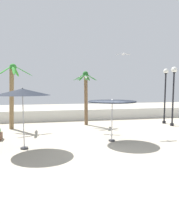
{
  "coord_description": "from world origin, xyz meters",
  "views": [
    {
      "loc": [
        -3.3,
        -11.12,
        3.05
      ],
      "look_at": [
        0.0,
        3.1,
        1.4
      ],
      "focal_mm": 36.49,
      "sensor_mm": 36.0,
      "label": 1
    }
  ],
  "objects_px": {
    "lamp_post_0": "(165,89)",
    "lamp_post_1": "(174,86)",
    "palm_tree_1": "(86,91)",
    "seagull_0": "(123,54)",
    "palm_tree_0": "(12,89)",
    "seagull_1": "(86,77)",
    "patio_umbrella_0": "(22,92)",
    "patio_umbrella_1": "(112,103)"
  },
  "relations": [
    {
      "from": "lamp_post_1",
      "to": "seagull_0",
      "type": "distance_m",
      "value": 5.36
    },
    {
      "from": "palm_tree_1",
      "to": "lamp_post_0",
      "type": "relative_size",
      "value": 0.95
    },
    {
      "from": "patio_umbrella_1",
      "to": "palm_tree_0",
      "type": "xyz_separation_m",
      "value": [
        -5.73,
        5.11,
        0.73
      ]
    },
    {
      "from": "patio_umbrella_0",
      "to": "palm_tree_0",
      "type": "xyz_separation_m",
      "value": [
        -1.04,
        5.67,
        0.11
      ]
    },
    {
      "from": "palm_tree_1",
      "to": "seagull_1",
      "type": "xyz_separation_m",
      "value": [
        -0.41,
        -1.97,
        1.01
      ]
    },
    {
      "from": "patio_umbrella_0",
      "to": "lamp_post_0",
      "type": "distance_m",
      "value": 12.15
    },
    {
      "from": "seagull_1",
      "to": "lamp_post_1",
      "type": "bearing_deg",
      "value": -0.06
    },
    {
      "from": "patio_umbrella_1",
      "to": "lamp_post_1",
      "type": "height_order",
      "value": "lamp_post_1"
    },
    {
      "from": "palm_tree_0",
      "to": "palm_tree_1",
      "type": "relative_size",
      "value": 1.1
    },
    {
      "from": "patio_umbrella_0",
      "to": "lamp_post_1",
      "type": "bearing_deg",
      "value": 21.29
    },
    {
      "from": "palm_tree_1",
      "to": "lamp_post_1",
      "type": "xyz_separation_m",
      "value": [
        6.43,
        -1.97,
        0.37
      ]
    },
    {
      "from": "palm_tree_0",
      "to": "lamp_post_0",
      "type": "height_order",
      "value": "palm_tree_0"
    },
    {
      "from": "palm_tree_1",
      "to": "seagull_0",
      "type": "distance_m",
      "value": 4.57
    },
    {
      "from": "lamp_post_1",
      "to": "palm_tree_1",
      "type": "bearing_deg",
      "value": 162.95
    },
    {
      "from": "seagull_0",
      "to": "seagull_1",
      "type": "bearing_deg",
      "value": 144.85
    },
    {
      "from": "palm_tree_0",
      "to": "seagull_1",
      "type": "relative_size",
      "value": 4.73
    },
    {
      "from": "patio_umbrella_0",
      "to": "lamp_post_1",
      "type": "xyz_separation_m",
      "value": [
        10.85,
        4.23,
        0.28
      ]
    },
    {
      "from": "palm_tree_0",
      "to": "seagull_0",
      "type": "relative_size",
      "value": 4.83
    },
    {
      "from": "palm_tree_0",
      "to": "lamp_post_0",
      "type": "relative_size",
      "value": 1.04
    },
    {
      "from": "seagull_0",
      "to": "seagull_1",
      "type": "height_order",
      "value": "seagull_0"
    },
    {
      "from": "seagull_0",
      "to": "seagull_1",
      "type": "xyz_separation_m",
      "value": [
        -2.13,
        1.5,
        -1.42
      ]
    },
    {
      "from": "patio_umbrella_0",
      "to": "lamp_post_1",
      "type": "relative_size",
      "value": 0.66
    },
    {
      "from": "palm_tree_0",
      "to": "seagull_0",
      "type": "bearing_deg",
      "value": -22.22
    },
    {
      "from": "palm_tree_0",
      "to": "patio_umbrella_0",
      "type": "bearing_deg",
      "value": -79.64
    },
    {
      "from": "patio_umbrella_1",
      "to": "patio_umbrella_0",
      "type": "bearing_deg",
      "value": -173.26
    },
    {
      "from": "lamp_post_0",
      "to": "seagull_1",
      "type": "xyz_separation_m",
      "value": [
        -6.87,
        -1.18,
        0.82
      ]
    },
    {
      "from": "patio_umbrella_1",
      "to": "palm_tree_0",
      "type": "height_order",
      "value": "palm_tree_0"
    },
    {
      "from": "patio_umbrella_1",
      "to": "seagull_0",
      "type": "height_order",
      "value": "seagull_0"
    },
    {
      "from": "lamp_post_0",
      "to": "seagull_1",
      "type": "distance_m",
      "value": 7.02
    },
    {
      "from": "patio_umbrella_0",
      "to": "seagull_0",
      "type": "relative_size",
      "value": 3.13
    },
    {
      "from": "lamp_post_1",
      "to": "seagull_0",
      "type": "xyz_separation_m",
      "value": [
        -4.71,
        -1.49,
        2.06
      ]
    },
    {
      "from": "palm_tree_0",
      "to": "lamp_post_1",
      "type": "xyz_separation_m",
      "value": [
        11.89,
        -1.44,
        0.17
      ]
    },
    {
      "from": "patio_umbrella_1",
      "to": "seagull_0",
      "type": "relative_size",
      "value": 2.75
    },
    {
      "from": "palm_tree_1",
      "to": "lamp_post_1",
      "type": "relative_size",
      "value": 0.93
    },
    {
      "from": "seagull_0",
      "to": "lamp_post_1",
      "type": "bearing_deg",
      "value": 17.55
    },
    {
      "from": "palm_tree_0",
      "to": "patio_umbrella_1",
      "type": "bearing_deg",
      "value": -41.76
    },
    {
      "from": "seagull_0",
      "to": "palm_tree_1",
      "type": "bearing_deg",
      "value": 116.35
    },
    {
      "from": "seagull_0",
      "to": "palm_tree_0",
      "type": "bearing_deg",
      "value": 157.78
    },
    {
      "from": "lamp_post_0",
      "to": "lamp_post_1",
      "type": "relative_size",
      "value": 0.99
    },
    {
      "from": "palm_tree_0",
      "to": "lamp_post_1",
      "type": "height_order",
      "value": "palm_tree_0"
    },
    {
      "from": "patio_umbrella_1",
      "to": "palm_tree_1",
      "type": "relative_size",
      "value": 0.62
    },
    {
      "from": "lamp_post_1",
      "to": "seagull_1",
      "type": "xyz_separation_m",
      "value": [
        -6.84,
        0.01,
        0.65
      ]
    }
  ]
}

